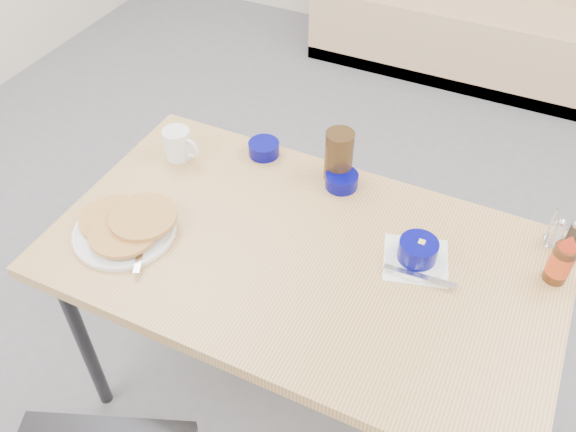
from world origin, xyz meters
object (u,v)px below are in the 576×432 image
at_px(booth_bench, 479,13).
at_px(butter_bowl, 342,180).
at_px(grits_setting, 417,253).
at_px(creamer_bowl, 264,149).
at_px(syrup_bottle, 561,261).
at_px(coffee_mug, 178,144).
at_px(condiment_caddy, 565,234).
at_px(amber_tumbler, 339,155).
at_px(pancake_plate, 126,227).
at_px(dining_table, 303,267).

height_order(booth_bench, butter_bowl, booth_bench).
relative_size(grits_setting, creamer_bowl, 2.31).
distance_m(creamer_bowl, syrup_bottle, 0.95).
bearing_deg(booth_bench, coffee_mug, -103.02).
relative_size(booth_bench, coffee_mug, 14.68).
bearing_deg(condiment_caddy, syrup_bottle, -103.85).
relative_size(amber_tumbler, syrup_bottle, 1.03).
xyz_separation_m(pancake_plate, condiment_caddy, (1.13, 0.49, 0.02)).
xyz_separation_m(amber_tumbler, syrup_bottle, (0.68, -0.14, -0.01)).
xyz_separation_m(butter_bowl, condiment_caddy, (0.65, 0.04, 0.02)).
xyz_separation_m(pancake_plate, coffee_mug, (-0.05, 0.36, 0.03)).
height_order(creamer_bowl, condiment_caddy, condiment_caddy).
height_order(booth_bench, condiment_caddy, booth_bench).
bearing_deg(condiment_caddy, grits_setting, -159.51).
height_order(dining_table, coffee_mug, coffee_mug).
bearing_deg(butter_bowl, grits_setting, -33.80).
relative_size(butter_bowl, syrup_bottle, 0.63).
bearing_deg(grits_setting, coffee_mug, 172.45).
xyz_separation_m(creamer_bowl, condiment_caddy, (0.94, 0.00, 0.02)).
xyz_separation_m(pancake_plate, syrup_bottle, (1.13, 0.35, 0.05)).
bearing_deg(coffee_mug, condiment_caddy, 6.21).
bearing_deg(dining_table, pancake_plate, -163.12).
relative_size(coffee_mug, amber_tumbler, 0.78).
distance_m(grits_setting, creamer_bowl, 0.63).
distance_m(coffee_mug, amber_tumbler, 0.52).
xyz_separation_m(booth_bench, condiment_caddy, (0.64, -2.19, 0.45)).
bearing_deg(condiment_caddy, creamer_bowl, 166.15).
distance_m(creamer_bowl, butter_bowl, 0.29).
relative_size(dining_table, coffee_mug, 10.82).
bearing_deg(dining_table, booth_bench, 90.00).
bearing_deg(syrup_bottle, booth_bench, 105.33).
xyz_separation_m(dining_table, creamer_bowl, (-0.30, 0.34, 0.08)).
bearing_deg(creamer_bowl, amber_tumbler, 0.00).
height_order(dining_table, creamer_bowl, creamer_bowl).
xyz_separation_m(booth_bench, grits_setting, (0.29, -2.43, 0.44)).
xyz_separation_m(butter_bowl, amber_tumbler, (-0.03, 0.04, 0.06)).
relative_size(pancake_plate, amber_tumbler, 1.76).
distance_m(pancake_plate, condiment_caddy, 1.23).
relative_size(dining_table, grits_setting, 6.02).
bearing_deg(pancake_plate, amber_tumbler, 47.30).
distance_m(pancake_plate, butter_bowl, 0.66).
bearing_deg(booth_bench, dining_table, -90.00).
bearing_deg(amber_tumbler, creamer_bowl, -180.00).
relative_size(creamer_bowl, syrup_bottle, 0.62).
distance_m(creamer_bowl, condiment_caddy, 0.94).
bearing_deg(amber_tumbler, pancake_plate, -132.70).
relative_size(dining_table, syrup_bottle, 8.66).
xyz_separation_m(creamer_bowl, amber_tumbler, (0.26, 0.00, 0.06)).
height_order(booth_bench, pancake_plate, booth_bench).
xyz_separation_m(dining_table, coffee_mug, (-0.54, 0.21, 0.11)).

